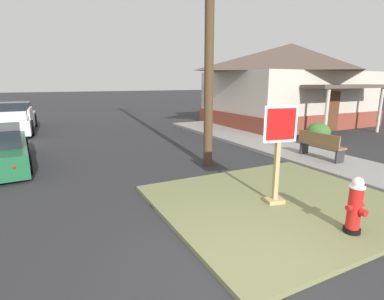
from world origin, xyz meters
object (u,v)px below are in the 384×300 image
object	(u,v)px
manhole_cover	(166,203)
street_bench	(320,144)
fire_hydrant	(355,207)
stop_sign	(278,157)
pickup_truck_white	(12,120)

from	to	relation	value
manhole_cover	street_bench	xyz separation A→B (m)	(5.74, 0.92, 0.58)
fire_hydrant	stop_sign	world-z (taller)	stop_sign
manhole_cover	fire_hydrant	bearing A→B (deg)	-49.63
pickup_truck_white	street_bench	distance (m)	14.76
fire_hydrant	street_bench	world-z (taller)	fire_hydrant
stop_sign	pickup_truck_white	bearing A→B (deg)	112.65
fire_hydrant	manhole_cover	xyz separation A→B (m)	(-2.29, 2.69, -0.54)
stop_sign	pickup_truck_white	distance (m)	14.60
street_bench	manhole_cover	bearing A→B (deg)	-170.87
fire_hydrant	stop_sign	xyz separation A→B (m)	(-0.30, 1.55, 0.52)
pickup_truck_white	manhole_cover	bearing A→B (deg)	-73.60
fire_hydrant	manhole_cover	bearing A→B (deg)	130.37
fire_hydrant	stop_sign	size ratio (longest dim) A/B	0.48
stop_sign	manhole_cover	world-z (taller)	stop_sign
fire_hydrant	pickup_truck_white	size ratio (longest dim) A/B	0.17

